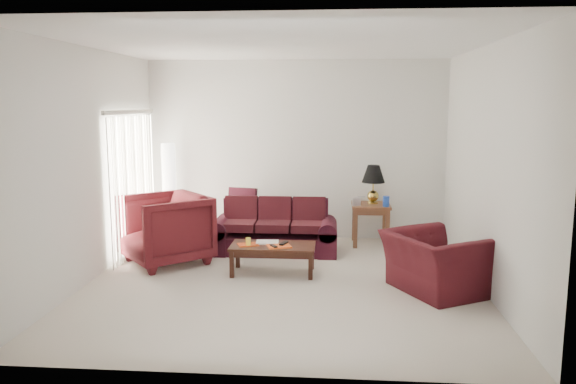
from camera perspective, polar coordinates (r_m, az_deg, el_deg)
The scene contains 19 objects.
floor at distance 7.34m, azimuth -0.54°, elevation -9.18°, with size 5.00×5.00×0.00m, color beige.
blinds at distance 8.87m, azimuth -15.54°, elevation 0.85°, with size 0.10×2.00×2.16m, color silver.
sofa at distance 8.68m, azimuth -1.43°, elevation -3.58°, with size 1.94×0.84×0.79m, color black, non-canonical shape.
throw_pillow at distance 9.28m, azimuth -4.66°, elevation -0.99°, with size 0.46×0.13×0.46m, color black.
end_table at distance 9.25m, azimuth 8.36°, elevation -3.26°, with size 0.62×0.62×0.67m, color #452417, non-canonical shape.
table_lamp at distance 9.20m, azimuth 8.65°, elevation 0.77°, with size 0.37×0.37×0.63m, color #B79439, non-canonical shape.
clock at distance 8.99m, azimuth 6.98°, elevation -1.00°, with size 0.13×0.05×0.13m, color white.
blue_canister at distance 8.99m, azimuth 9.94°, elevation -0.95°, with size 0.10×0.10×0.16m, color #173795.
picture_frame at distance 9.33m, azimuth 7.31°, elevation -0.51°, with size 0.13×0.02×0.16m, color #AFAFB3.
floor_lamp at distance 9.66m, azimuth -11.96°, elevation 0.10°, with size 0.27×0.27×1.65m, color white, non-canonical shape.
armchair_left at distance 8.26m, azimuth -12.37°, elevation -3.69°, with size 1.08×1.11×1.01m, color #451014.
armchair_right at distance 7.13m, azimuth 14.74°, elevation -6.99°, with size 1.12×0.98×0.73m, color #3B0D13.
coffee_table at distance 7.67m, azimuth -1.54°, elevation -6.83°, with size 1.14×0.57×0.40m, color black, non-canonical shape.
magazine_red at distance 7.61m, azimuth -4.08°, elevation -5.35°, with size 0.27×0.20×0.02m, color #C94114.
magazine_white at distance 7.72m, azimuth -2.12°, elevation -5.11°, with size 0.30×0.23×0.02m, color white.
magazine_orange at distance 7.51m, azimuth -0.91°, elevation -5.52°, with size 0.30×0.23×0.02m, color #E8561B.
remote_a at distance 7.45m, azimuth -1.48°, elevation -5.50°, with size 0.04×0.15×0.02m, color black.
remote_b at distance 7.58m, azimuth -0.44°, elevation -5.23°, with size 0.06×0.19×0.02m, color black.
yellow_glass at distance 7.55m, azimuth -4.06°, elevation -5.08°, with size 0.07×0.07×0.12m, color yellow.
Camera 1 is at (0.63, -6.94, 2.31)m, focal length 35.00 mm.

